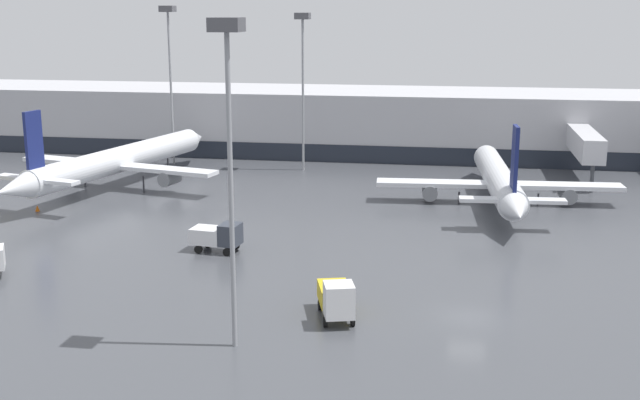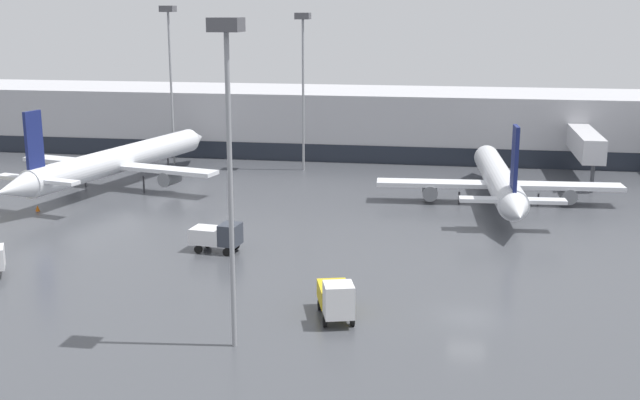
% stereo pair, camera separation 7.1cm
% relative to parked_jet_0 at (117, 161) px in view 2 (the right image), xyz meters
% --- Properties ---
extents(ground_plane, '(320.00, 320.00, 0.00)m').
position_rel_parked_jet_0_xyz_m(ground_plane, '(39.55, -33.84, -3.26)').
color(ground_plane, '#424449').
extents(terminal_building, '(160.00, 30.00, 9.00)m').
position_rel_parked_jet_0_xyz_m(terminal_building, '(39.72, 28.02, 1.23)').
color(terminal_building, '#B2B2B7').
rests_on(terminal_building, ground_plane).
extents(parked_jet_0, '(25.50, 37.03, 10.51)m').
position_rel_parked_jet_0_xyz_m(parked_jet_0, '(0.00, 0.00, 0.00)').
color(parked_jet_0, silver).
rests_on(parked_jet_0, ground_plane).
extents(parked_jet_2, '(26.01, 32.64, 9.93)m').
position_rel_parked_jet_0_xyz_m(parked_jet_2, '(43.14, -0.39, -0.68)').
color(parked_jet_2, silver).
rests_on(parked_jet_2, ground_plane).
extents(service_truck_2, '(4.44, 2.57, 2.54)m').
position_rel_parked_jet_0_xyz_m(service_truck_2, '(18.53, -22.05, -1.82)').
color(service_truck_2, silver).
rests_on(service_truck_2, ground_plane).
extents(service_truck_3, '(3.24, 5.29, 2.91)m').
position_rel_parked_jet_0_xyz_m(service_truck_3, '(30.78, -35.57, -1.73)').
color(service_truck_3, gold).
rests_on(service_truck_3, ground_plane).
extents(traffic_cone_1, '(0.45, 0.45, 0.64)m').
position_rel_parked_jet_0_xyz_m(traffic_cone_1, '(-3.86, -11.50, -2.95)').
color(traffic_cone_1, orange).
rests_on(traffic_cone_1, ground_plane).
extents(apron_light_mast_0, '(1.80, 1.80, 19.89)m').
position_rel_parked_jet_0_xyz_m(apron_light_mast_0, '(25.20, -40.96, 12.27)').
color(apron_light_mast_0, gray).
rests_on(apron_light_mast_0, ground_plane).
extents(apron_light_mast_2, '(1.80, 1.80, 19.82)m').
position_rel_parked_jet_0_xyz_m(apron_light_mast_2, '(19.25, 14.21, 12.22)').
color(apron_light_mast_2, gray).
rests_on(apron_light_mast_2, ground_plane).
extents(apron_light_mast_5, '(1.80, 1.80, 20.68)m').
position_rel_parked_jet_0_xyz_m(apron_light_mast_5, '(1.29, 15.67, 12.79)').
color(apron_light_mast_5, gray).
rests_on(apron_light_mast_5, ground_plane).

